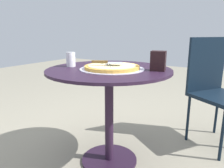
{
  "coord_description": "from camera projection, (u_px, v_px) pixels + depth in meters",
  "views": [
    {
      "loc": [
        1.24,
        0.8,
        0.97
      ],
      "look_at": [
        0.01,
        0.03,
        0.62
      ],
      "focal_mm": 34.06,
      "sensor_mm": 36.0,
      "label": 1
    }
  ],
  "objects": [
    {
      "name": "patio_chair_far",
      "position": [
        215.0,
        85.0,
        1.84
      ],
      "size": [
        0.58,
        0.58,
        0.94
      ],
      "color": "black",
      "rests_on": "ground"
    },
    {
      "name": "ground_plane",
      "position": [
        109.0,
        160.0,
        1.66
      ],
      "size": [
        10.0,
        10.0,
        0.0
      ],
      "primitive_type": "plane",
      "color": "gray"
    },
    {
      "name": "pizza_on_tray",
      "position": [
        112.0,
        67.0,
        1.47
      ],
      "size": [
        0.45,
        0.45,
        0.04
      ],
      "color": "silver",
      "rests_on": "patio_table"
    },
    {
      "name": "napkin_dispenser",
      "position": [
        158.0,
        61.0,
        1.4
      ],
      "size": [
        0.1,
        0.11,
        0.13
      ],
      "primitive_type": "cube",
      "rotation": [
        0.0,
        0.0,
        1.77
      ],
      "color": "black",
      "rests_on": "patio_table"
    },
    {
      "name": "patio_table",
      "position": [
        109.0,
        93.0,
        1.53
      ],
      "size": [
        0.88,
        0.88,
        0.73
      ],
      "color": "#28172C",
      "rests_on": "ground"
    },
    {
      "name": "pizza_server",
      "position": [
        107.0,
        62.0,
        1.45
      ],
      "size": [
        0.14,
        0.21,
        0.02
      ],
      "color": "silver",
      "rests_on": "pizza_on_tray"
    },
    {
      "name": "drinking_cup",
      "position": [
        71.0,
        59.0,
        1.57
      ],
      "size": [
        0.07,
        0.07,
        0.11
      ],
      "primitive_type": "cylinder",
      "color": "silver",
      "rests_on": "patio_table"
    }
  ]
}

